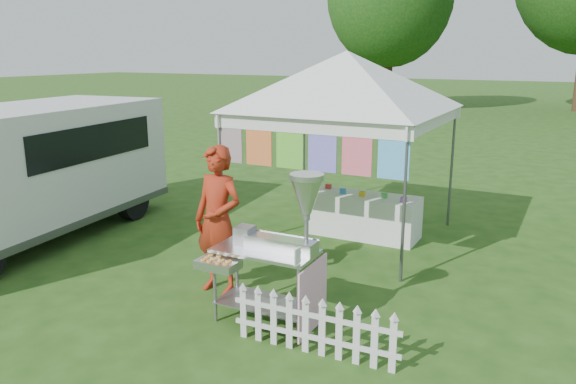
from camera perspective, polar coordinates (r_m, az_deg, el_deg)
The scene contains 7 objects.
ground at distance 6.56m, azimuth -6.51°, elevation -13.05°, with size 120.00×120.00×0.00m, color #234814.
canopy_main at distance 8.94m, azimuth 5.99°, elevation 14.04°, with size 4.24×4.24×3.45m.
donut_cart at distance 6.05m, azimuth -0.85°, elevation -4.70°, with size 1.26×0.88×1.76m.
vendor at distance 7.03m, azimuth -7.10°, elevation -2.88°, with size 0.69×0.45×1.88m, color #9C2713.
cargo_van at distance 9.93m, azimuth -25.11°, elevation 2.10°, with size 2.59×5.32×2.14m.
picket_fence at distance 5.79m, azimuth 2.63°, elevation -13.63°, with size 1.80×0.11×0.56m.
display_table at distance 9.37m, azimuth 7.66°, elevation -2.38°, with size 1.80×0.70×0.70m, color white.
Camera 1 is at (3.34, -4.79, 2.98)m, focal length 35.00 mm.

